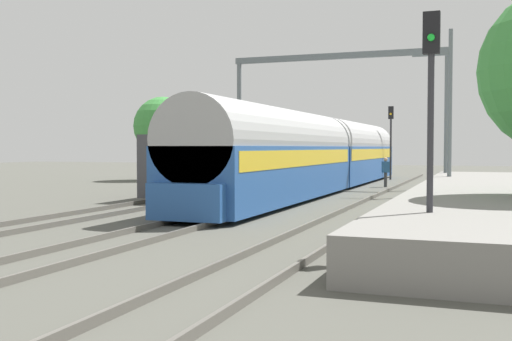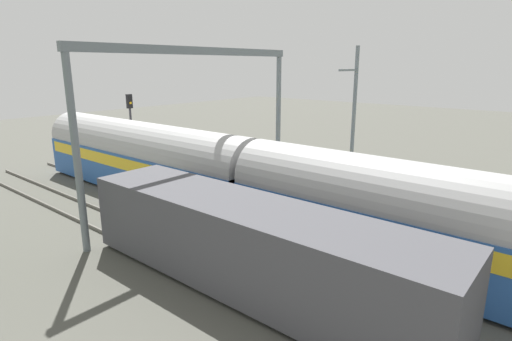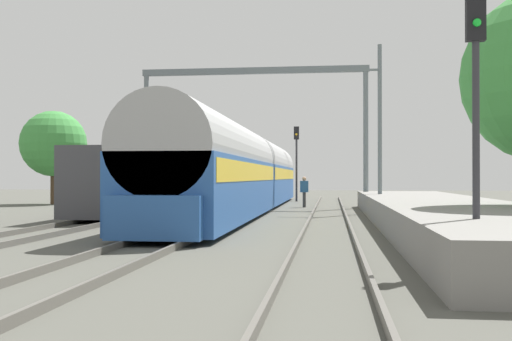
# 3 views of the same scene
# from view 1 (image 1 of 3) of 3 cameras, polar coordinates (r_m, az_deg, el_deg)

# --- Properties ---
(ground) EXTENTS (120.00, 120.00, 0.00)m
(ground) POSITION_cam_1_polar(r_m,az_deg,el_deg) (23.32, -0.42, -3.55)
(ground) COLOR #505048
(track_far_west) EXTENTS (1.52, 60.00, 0.16)m
(track_far_west) POSITION_cam_1_polar(r_m,az_deg,el_deg) (25.11, -9.47, -2.99)
(track_far_west) COLOR #5E5A53
(track_far_west) RESTS_ON ground
(track_west) EXTENTS (1.52, 60.00, 0.16)m
(track_west) POSITION_cam_1_polar(r_m,az_deg,el_deg) (23.31, -0.42, -3.36)
(track_west) COLOR #5E5A53
(track_west) RESTS_ON ground
(track_east) EXTENTS (1.52, 60.00, 0.16)m
(track_east) POSITION_cam_1_polar(r_m,az_deg,el_deg) (22.19, 9.83, -3.67)
(track_east) COLOR #5E5A53
(track_east) RESTS_ON ground
(platform) EXTENTS (4.40, 28.00, 0.90)m
(platform) POSITION_cam_1_polar(r_m,az_deg,el_deg) (23.78, 19.81, -2.48)
(platform) COLOR gray
(platform) RESTS_ON ground
(passenger_train) EXTENTS (2.93, 32.85, 3.82)m
(passenger_train) POSITION_cam_1_polar(r_m,az_deg,el_deg) (33.66, 6.17, 1.55)
(passenger_train) COLOR #28569E
(passenger_train) RESTS_ON ground
(freight_car) EXTENTS (2.80, 13.00, 2.70)m
(freight_car) POSITION_cam_1_polar(r_m,az_deg,el_deg) (31.85, -2.68, 0.63)
(freight_car) COLOR #47474C
(freight_car) RESTS_ON ground
(person_crossing) EXTENTS (0.47, 0.42, 1.73)m
(person_crossing) POSITION_cam_1_polar(r_m,az_deg,el_deg) (36.78, 11.84, 0.10)
(person_crossing) COLOR #3A3A3A
(person_crossing) RESTS_ON ground
(railway_signal_near) EXTENTS (0.36, 0.30, 5.24)m
(railway_signal_near) POSITION_cam_1_polar(r_m,az_deg,el_deg) (14.01, 15.79, 6.24)
(railway_signal_near) COLOR #2D2D33
(railway_signal_near) RESTS_ON ground
(railway_signal_far) EXTENTS (0.36, 0.30, 5.23)m
(railway_signal_far) POSITION_cam_1_polar(r_m,az_deg,el_deg) (45.19, 12.30, 3.39)
(railway_signal_far) COLOR #2D2D33
(railway_signal_far) RESTS_ON ground
(catenary_gantry) EXTENTS (12.83, 0.28, 7.86)m
(catenary_gantry) POSITION_cam_1_polar(r_m,az_deg,el_deg) (37.07, 7.47, 7.30)
(catenary_gantry) COLOR slate
(catenary_gantry) RESTS_ON ground
(catenary_pole_east_mid) EXTENTS (1.90, 0.20, 8.00)m
(catenary_pole_east_mid) POSITION_cam_1_polar(r_m,az_deg,el_deg) (31.43, 17.33, 5.40)
(catenary_pole_east_mid) COLOR slate
(catenary_pole_east_mid) RESTS_ON ground
(tree_west_background) EXTENTS (4.12, 4.12, 5.86)m
(tree_west_background) POSITION_cam_1_polar(r_m,az_deg,el_deg) (44.04, -8.55, 4.05)
(tree_west_background) COLOR #4C3826
(tree_west_background) RESTS_ON ground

